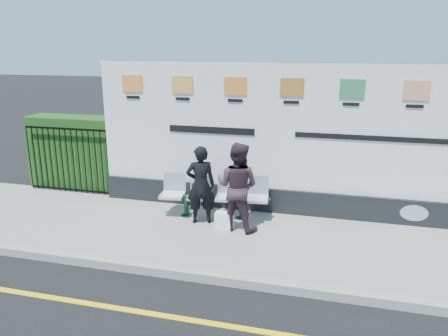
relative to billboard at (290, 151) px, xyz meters
name	(u,v)px	position (x,y,z in m)	size (l,w,h in m)	color
ground	(213,324)	(-0.50, -3.85, -1.42)	(80.00, 80.00, 0.00)	black
pavement	(251,239)	(-0.50, -1.35, -1.36)	(14.00, 3.00, 0.12)	gray
kerb	(231,280)	(-0.50, -2.85, -1.35)	(14.00, 0.18, 0.14)	gray
yellow_line	(213,324)	(-0.50, -3.85, -1.42)	(14.00, 0.10, 0.01)	yellow
billboard	(290,151)	(0.00, 0.00, 0.00)	(8.00, 0.30, 3.00)	black
hedge	(78,152)	(-5.08, 0.45, -0.45)	(2.35, 0.70, 1.70)	#1C4514
railing	(68,160)	(-5.08, 0.00, -0.53)	(2.05, 0.06, 1.54)	black
bench	(214,206)	(-1.39, -0.67, -1.07)	(2.14, 0.56, 0.46)	silver
woman_left	(201,185)	(-1.56, -0.97, -0.54)	(0.56, 0.36, 1.52)	black
woman_right	(237,187)	(-0.81, -1.10, -0.47)	(0.81, 0.63, 1.66)	#352229
handbag_brown	(200,189)	(-1.66, -0.70, -0.72)	(0.30, 0.13, 0.24)	black
carrier_bag_white	(224,221)	(-1.04, -1.18, -1.14)	(0.33, 0.20, 0.33)	white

